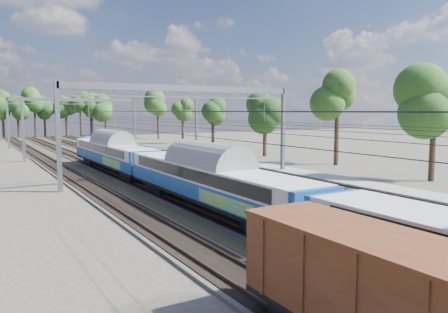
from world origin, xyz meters
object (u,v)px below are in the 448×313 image
emu_train (211,173)px  signal_near (93,129)px  worker (114,143)px  signal_far (214,135)px

emu_train → signal_near: (4.93, 49.76, 0.96)m
emu_train → worker: 54.99m
worker → signal_far: bearing=-147.6°
worker → signal_far: signal_far is taller
worker → signal_near: size_ratio=0.27×
worker → signal_far: size_ratio=0.30×
emu_train → signal_near: signal_near is taller
signal_far → emu_train: bearing=-110.2°
worker → signal_near: signal_near is taller
worker → signal_near: (-4.78, -4.34, 2.82)m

